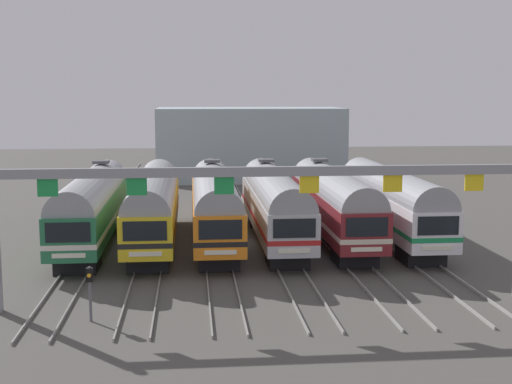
{
  "coord_description": "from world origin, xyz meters",
  "views": [
    {
      "loc": [
        -3.43,
        -44.82,
        9.81
      ],
      "look_at": [
        1.0,
        2.6,
        3.0
      ],
      "focal_mm": 48.83,
      "sensor_mm": 36.0,
      "label": 1
    }
  ],
  "objects_px": {
    "commuter_train_green": "(92,205)",
    "commuter_train_white": "(391,200)",
    "commuter_train_stainless": "(274,202)",
    "catenary_gantry": "(267,191)",
    "commuter_train_yellow": "(154,204)",
    "commuter_train_maroon": "(333,201)",
    "yard_signal_mast": "(90,283)",
    "commuter_train_orange": "(215,203)"
  },
  "relations": [
    {
      "from": "commuter_train_green",
      "to": "commuter_train_white",
      "type": "height_order",
      "value": "commuter_train_green"
    },
    {
      "from": "commuter_train_stainless",
      "to": "catenary_gantry",
      "type": "xyz_separation_m",
      "value": [
        -1.96,
        -13.5,
        2.64
      ]
    },
    {
      "from": "commuter_train_white",
      "to": "commuter_train_stainless",
      "type": "bearing_deg",
      "value": 179.97
    },
    {
      "from": "commuter_train_yellow",
      "to": "commuter_train_green",
      "type": "bearing_deg",
      "value": 179.94
    },
    {
      "from": "commuter_train_green",
      "to": "commuter_train_yellow",
      "type": "relative_size",
      "value": 1.0
    },
    {
      "from": "commuter_train_green",
      "to": "commuter_train_yellow",
      "type": "xyz_separation_m",
      "value": [
        3.92,
        -0.0,
        -0.0
      ]
    },
    {
      "from": "commuter_train_stainless",
      "to": "commuter_train_maroon",
      "type": "xyz_separation_m",
      "value": [
        3.92,
        0.0,
        0.0
      ]
    },
    {
      "from": "commuter_train_maroon",
      "to": "commuter_train_white",
      "type": "distance_m",
      "value": 3.92
    },
    {
      "from": "commuter_train_green",
      "to": "commuter_train_stainless",
      "type": "height_order",
      "value": "same"
    },
    {
      "from": "yard_signal_mast",
      "to": "commuter_train_green",
      "type": "bearing_deg",
      "value": 97.31
    },
    {
      "from": "commuter_train_green",
      "to": "commuter_train_orange",
      "type": "height_order",
      "value": "same"
    },
    {
      "from": "commuter_train_orange",
      "to": "commuter_train_stainless",
      "type": "distance_m",
      "value": 3.92
    },
    {
      "from": "commuter_train_orange",
      "to": "commuter_train_yellow",
      "type": "bearing_deg",
      "value": -179.94
    },
    {
      "from": "commuter_train_green",
      "to": "commuter_train_orange",
      "type": "bearing_deg",
      "value": 0.0
    },
    {
      "from": "commuter_train_yellow",
      "to": "yard_signal_mast",
      "type": "height_order",
      "value": "commuter_train_yellow"
    },
    {
      "from": "commuter_train_yellow",
      "to": "yard_signal_mast",
      "type": "relative_size",
      "value": 7.44
    },
    {
      "from": "commuter_train_green",
      "to": "commuter_train_orange",
      "type": "relative_size",
      "value": 1.0
    },
    {
      "from": "yard_signal_mast",
      "to": "commuter_train_maroon",
      "type": "bearing_deg",
      "value": 48.08
    },
    {
      "from": "catenary_gantry",
      "to": "commuter_train_stainless",
      "type": "bearing_deg",
      "value": 81.73
    },
    {
      "from": "commuter_train_yellow",
      "to": "commuter_train_white",
      "type": "bearing_deg",
      "value": 0.0
    },
    {
      "from": "commuter_train_green",
      "to": "commuter_train_stainless",
      "type": "bearing_deg",
      "value": 0.0
    },
    {
      "from": "commuter_train_yellow",
      "to": "commuter_train_orange",
      "type": "height_order",
      "value": "commuter_train_orange"
    },
    {
      "from": "commuter_train_yellow",
      "to": "commuter_train_stainless",
      "type": "bearing_deg",
      "value": 0.03
    },
    {
      "from": "commuter_train_stainless",
      "to": "yard_signal_mast",
      "type": "distance_m",
      "value": 18.19
    },
    {
      "from": "commuter_train_white",
      "to": "commuter_train_maroon",
      "type": "bearing_deg",
      "value": 179.94
    },
    {
      "from": "commuter_train_green",
      "to": "commuter_train_stainless",
      "type": "relative_size",
      "value": 1.0
    },
    {
      "from": "catenary_gantry",
      "to": "yard_signal_mast",
      "type": "bearing_deg",
      "value": -167.13
    },
    {
      "from": "commuter_train_orange",
      "to": "commuter_train_stainless",
      "type": "bearing_deg",
      "value": 0.0
    },
    {
      "from": "commuter_train_yellow",
      "to": "yard_signal_mast",
      "type": "xyz_separation_m",
      "value": [
        -1.96,
        -15.29,
        -0.98
      ]
    },
    {
      "from": "commuter_train_orange",
      "to": "yard_signal_mast",
      "type": "relative_size",
      "value": 7.44
    },
    {
      "from": "commuter_train_stainless",
      "to": "catenary_gantry",
      "type": "bearing_deg",
      "value": -98.27
    },
    {
      "from": "commuter_train_maroon",
      "to": "yard_signal_mast",
      "type": "relative_size",
      "value": 7.44
    },
    {
      "from": "commuter_train_yellow",
      "to": "commuter_train_orange",
      "type": "bearing_deg",
      "value": 0.06
    },
    {
      "from": "commuter_train_green",
      "to": "commuter_train_white",
      "type": "relative_size",
      "value": 1.0
    },
    {
      "from": "commuter_train_stainless",
      "to": "catenary_gantry",
      "type": "distance_m",
      "value": 13.89
    },
    {
      "from": "commuter_train_stainless",
      "to": "commuter_train_white",
      "type": "relative_size",
      "value": 1.0
    },
    {
      "from": "commuter_train_maroon",
      "to": "yard_signal_mast",
      "type": "bearing_deg",
      "value": -131.92
    },
    {
      "from": "commuter_train_maroon",
      "to": "commuter_train_orange",
      "type": "bearing_deg",
      "value": 180.0
    },
    {
      "from": "commuter_train_orange",
      "to": "commuter_train_white",
      "type": "bearing_deg",
      "value": -0.02
    },
    {
      "from": "commuter_train_maroon",
      "to": "yard_signal_mast",
      "type": "xyz_separation_m",
      "value": [
        -13.73,
        -15.29,
        -0.98
      ]
    },
    {
      "from": "commuter_train_orange",
      "to": "commuter_train_maroon",
      "type": "height_order",
      "value": "same"
    },
    {
      "from": "commuter_train_stainless",
      "to": "yard_signal_mast",
      "type": "xyz_separation_m",
      "value": [
        -9.81,
        -15.29,
        -0.98
      ]
    }
  ]
}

